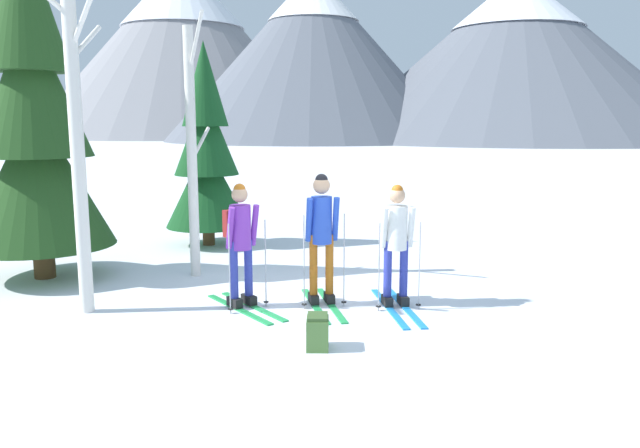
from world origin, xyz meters
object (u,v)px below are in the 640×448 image
object	(u,v)px
pine_tree_near	(34,120)
backpack_on_snow_front	(318,332)
skier_in_purple	(240,238)
skier_in_white	(396,239)
pine_tree_mid	(206,154)
birch_tree_tall	(192,151)
skier_in_blue	(321,231)
birch_tree_slender	(74,95)

from	to	relation	value
pine_tree_near	backpack_on_snow_front	size ratio (longest dim) A/B	14.22
pine_tree_near	backpack_on_snow_front	xyz separation A→B (m)	(4.40, -3.05, -2.29)
skier_in_purple	skier_in_white	distance (m)	2.07
skier_in_purple	pine_tree_mid	world-z (taller)	pine_tree_mid
skier_in_purple	birch_tree_tall	size ratio (longest dim) A/B	0.41
skier_in_blue	birch_tree_slender	world-z (taller)	birch_tree_slender
skier_in_white	pine_tree_near	bearing A→B (deg)	164.98
skier_in_purple	skier_in_blue	size ratio (longest dim) A/B	0.94
birch_tree_slender	pine_tree_mid	bearing A→B (deg)	80.54
pine_tree_near	birch_tree_tall	xyz separation A→B (m)	(2.38, 0.17, -0.48)
skier_in_blue	birch_tree_slender	size ratio (longest dim) A/B	0.33
skier_in_purple	skier_in_blue	world-z (taller)	skier_in_blue
skier_in_purple	pine_tree_near	bearing A→B (deg)	155.69
pine_tree_near	birch_tree_slender	xyz separation A→B (m)	(1.36, -1.78, 0.31)
skier_in_blue	birch_tree_tall	world-z (taller)	birch_tree_tall
birch_tree_slender	backpack_on_snow_front	size ratio (longest dim) A/B	14.37
birch_tree_slender	backpack_on_snow_front	distance (m)	4.19
pine_tree_near	pine_tree_mid	distance (m)	3.46
skier_in_blue	skier_in_white	distance (m)	1.00
skier_in_white	birch_tree_slender	distance (m)	4.47
skier_in_purple	backpack_on_snow_front	distance (m)	2.01
pine_tree_mid	birch_tree_slender	distance (m)	4.61
skier_in_purple	skier_in_blue	distance (m)	1.09
pine_tree_mid	birch_tree_tall	xyz separation A→B (m)	(0.27, -2.50, 0.17)
pine_tree_near	birch_tree_tall	world-z (taller)	pine_tree_near
skier_in_white	backpack_on_snow_front	distance (m)	2.03
skier_in_purple	birch_tree_slender	distance (m)	2.72
pine_tree_mid	birch_tree_slender	size ratio (longest dim) A/B	0.73
skier_in_white	birch_tree_tall	distance (m)	3.60
skier_in_blue	skier_in_white	world-z (taller)	skier_in_blue
skier_in_purple	backpack_on_snow_front	world-z (taller)	skier_in_purple
pine_tree_near	birch_tree_tall	bearing A→B (deg)	3.98
pine_tree_near	birch_tree_slender	distance (m)	2.26
skier_in_blue	birch_tree_tall	xyz separation A→B (m)	(-2.04, 1.53, 0.99)
birch_tree_tall	skier_in_white	bearing A→B (deg)	-28.06
skier_in_blue	skier_in_white	size ratio (longest dim) A/B	0.99
pine_tree_near	pine_tree_mid	bearing A→B (deg)	51.78
skier_in_purple	pine_tree_near	size ratio (longest dim) A/B	0.31
birch_tree_slender	backpack_on_snow_front	world-z (taller)	birch_tree_slender
skier_in_blue	backpack_on_snow_front	bearing A→B (deg)	-90.65
skier_in_blue	skier_in_purple	bearing A→B (deg)	-172.13
birch_tree_slender	backpack_on_snow_front	xyz separation A→B (m)	(3.03, -1.27, -2.59)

